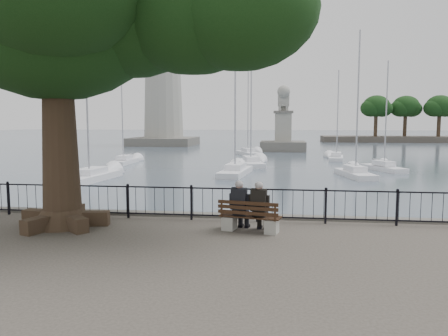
% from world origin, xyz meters
% --- Properties ---
extents(harbor, '(260.00, 260.00, 1.20)m').
position_xyz_m(harbor, '(0.00, 3.00, -0.50)').
color(harbor, '#54514B').
rests_on(harbor, ground).
extents(railing, '(22.06, 0.06, 1.00)m').
position_xyz_m(railing, '(0.00, 2.50, 0.56)').
color(railing, black).
rests_on(railing, ground).
extents(bench, '(1.73, 0.85, 0.88)m').
position_xyz_m(bench, '(0.87, 1.26, 0.31)').
color(bench, gray).
rests_on(bench, ground).
extents(person_left, '(0.49, 0.74, 1.39)m').
position_xyz_m(person_left, '(0.60, 1.42, 0.64)').
color(person_left, black).
rests_on(person_left, ground).
extents(person_right, '(0.49, 0.74, 1.39)m').
position_xyz_m(person_right, '(1.14, 1.30, 0.64)').
color(person_right, black).
rests_on(person_right, ground).
extents(tree, '(11.65, 8.14, 9.52)m').
position_xyz_m(tree, '(-3.62, 1.41, 6.26)').
color(tree, black).
rests_on(tree, ground).
extents(lighthouse, '(10.44, 10.44, 31.80)m').
position_xyz_m(lighthouse, '(-18.00, 62.00, 12.45)').
color(lighthouse, '#54514B').
rests_on(lighthouse, ground).
extents(lion_monument, '(6.05, 6.05, 8.91)m').
position_xyz_m(lion_monument, '(2.00, 49.93, 1.24)').
color(lion_monument, '#54514B').
rests_on(lion_monument, ground).
extents(sailboat_a, '(2.21, 6.21, 10.44)m').
position_xyz_m(sailboat_a, '(-11.05, 17.65, -0.70)').
color(sailboat_a, white).
rests_on(sailboat_a, ground).
extents(sailboat_b, '(2.22, 6.03, 12.33)m').
position_xyz_m(sailboat_b, '(-1.67, 22.05, -0.66)').
color(sailboat_b, white).
rests_on(sailboat_b, ground).
extents(sailboat_c, '(2.43, 5.35, 10.52)m').
position_xyz_m(sailboat_c, '(7.05, 22.01, -0.68)').
color(sailboat_c, white).
rests_on(sailboat_c, ground).
extents(sailboat_d, '(2.99, 4.91, 8.96)m').
position_xyz_m(sailboat_d, '(10.06, 26.56, -0.71)').
color(sailboat_d, white).
rests_on(sailboat_d, ground).
extents(sailboat_e, '(1.47, 4.95, 10.64)m').
position_xyz_m(sailboat_e, '(-13.06, 29.42, -0.67)').
color(sailboat_e, white).
rests_on(sailboat_e, ground).
extents(sailboat_f, '(2.95, 5.99, 11.69)m').
position_xyz_m(sailboat_f, '(-0.98, 29.17, -0.67)').
color(sailboat_f, white).
rests_on(sailboat_f, ground).
extents(sailboat_g, '(2.07, 5.06, 9.39)m').
position_xyz_m(sailboat_g, '(7.47, 36.26, -0.70)').
color(sailboat_g, white).
rests_on(sailboat_g, ground).
extents(sailboat_h, '(3.50, 5.39, 12.54)m').
position_xyz_m(sailboat_h, '(-2.19, 41.81, -0.63)').
color(sailboat_h, white).
rests_on(sailboat_h, ground).
extents(far_shore, '(30.00, 8.60, 9.18)m').
position_xyz_m(far_shore, '(25.54, 79.46, 3.00)').
color(far_shore, '#3D3832').
rests_on(far_shore, ground).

